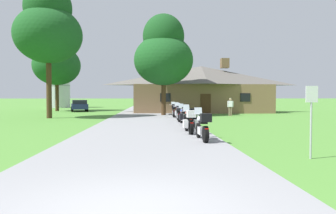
# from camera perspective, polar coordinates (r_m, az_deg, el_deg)

# --- Properties ---
(ground_plane) EXTENTS (500.00, 500.00, 0.00)m
(ground_plane) POSITION_cam_1_polar(r_m,az_deg,el_deg) (24.81, -3.70, -2.31)
(ground_plane) COLOR #4C8433
(asphalt_driveway) EXTENTS (6.40, 80.00, 0.06)m
(asphalt_driveway) POSITION_cam_1_polar(r_m,az_deg,el_deg) (22.82, -3.77, -2.60)
(asphalt_driveway) COLOR gray
(asphalt_driveway) RESTS_ON ground
(motorcycle_silver_nearest_to_camera) EXTENTS (0.66, 2.08, 1.30)m
(motorcycle_silver_nearest_to_camera) POSITION_cam_1_polar(r_m,az_deg,el_deg) (12.72, 6.28, -3.56)
(motorcycle_silver_nearest_to_camera) COLOR black
(motorcycle_silver_nearest_to_camera) RESTS_ON asphalt_driveway
(motorcycle_black_second_in_row) EXTENTS (0.76, 2.08, 1.30)m
(motorcycle_black_second_in_row) POSITION_cam_1_polar(r_m,az_deg,el_deg) (15.18, 3.92, -2.70)
(motorcycle_black_second_in_row) COLOR black
(motorcycle_black_second_in_row) RESTS_ON asphalt_driveway
(motorcycle_red_third_in_row) EXTENTS (0.74, 2.08, 1.30)m
(motorcycle_red_third_in_row) POSITION_cam_1_polar(r_m,az_deg,el_deg) (17.57, 3.81, -2.07)
(motorcycle_red_third_in_row) COLOR black
(motorcycle_red_third_in_row) RESTS_ON asphalt_driveway
(motorcycle_blue_fourth_in_row) EXTENTS (0.82, 2.08, 1.30)m
(motorcycle_blue_fourth_in_row) POSITION_cam_1_polar(r_m,az_deg,el_deg) (19.92, 2.92, -1.59)
(motorcycle_blue_fourth_in_row) COLOR black
(motorcycle_blue_fourth_in_row) RESTS_ON asphalt_driveway
(motorcycle_blue_fifth_in_row) EXTENTS (0.66, 2.08, 1.30)m
(motorcycle_blue_fifth_in_row) POSITION_cam_1_polar(r_m,az_deg,el_deg) (22.39, 1.95, -1.18)
(motorcycle_blue_fifth_in_row) COLOR black
(motorcycle_blue_fifth_in_row) RESTS_ON asphalt_driveway
(motorcycle_red_sixth_in_row) EXTENTS (0.84, 2.08, 1.30)m
(motorcycle_red_sixth_in_row) POSITION_cam_1_polar(r_m,az_deg,el_deg) (24.45, 1.99, -0.94)
(motorcycle_red_sixth_in_row) COLOR black
(motorcycle_red_sixth_in_row) RESTS_ON asphalt_driveway
(motorcycle_yellow_farthest_in_row) EXTENTS (0.66, 2.08, 1.30)m
(motorcycle_yellow_farthest_in_row) POSITION_cam_1_polar(r_m,az_deg,el_deg) (27.04, 1.05, -0.64)
(motorcycle_yellow_farthest_in_row) COLOR black
(motorcycle_yellow_farthest_in_row) RESTS_ON asphalt_driveway
(stone_lodge) EXTENTS (16.08, 6.40, 6.20)m
(stone_lodge) POSITION_cam_1_polar(r_m,az_deg,el_deg) (36.42, 6.03, 3.34)
(stone_lodge) COLOR brown
(stone_lodge) RESTS_ON ground
(bystander_white_shirt_near_lodge) EXTENTS (0.54, 0.29, 1.69)m
(bystander_white_shirt_near_lodge) POSITION_cam_1_polar(r_m,az_deg,el_deg) (29.95, 11.25, 0.21)
(bystander_white_shirt_near_lodge) COLOR #75664C
(bystander_white_shirt_near_lodge) RESTS_ON ground
(metal_signpost_roadside) EXTENTS (0.36, 0.06, 2.14)m
(metal_signpost_roadside) POSITION_cam_1_polar(r_m,az_deg,el_deg) (10.10, 24.55, -0.98)
(metal_signpost_roadside) COLOR #9EA0A5
(metal_signpost_roadside) RESTS_ON ground
(tree_by_lodge_front) EXTENTS (5.61, 5.61, 9.61)m
(tree_by_lodge_front) POSITION_cam_1_polar(r_m,az_deg,el_deg) (30.19, -0.81, 9.73)
(tree_by_lodge_front) COLOR #422D19
(tree_by_lodge_front) RESTS_ON ground
(tree_left_near) EXTENTS (5.57, 5.57, 11.29)m
(tree_left_near) POSITION_cam_1_polar(r_m,az_deg,el_deg) (28.82, -20.89, 13.39)
(tree_left_near) COLOR #422D19
(tree_left_near) RESTS_ON ground
(tree_left_far) EXTENTS (5.82, 5.82, 10.22)m
(tree_left_far) POSITION_cam_1_polar(r_m,az_deg,el_deg) (41.94, -19.54, 8.08)
(tree_left_far) COLOR #422D19
(tree_left_far) RESTS_ON ground
(metal_silo_distant) EXTENTS (3.47, 3.47, 8.01)m
(metal_silo_distant) POSITION_cam_1_polar(r_m,az_deg,el_deg) (54.09, -19.12, 4.14)
(metal_silo_distant) COLOR #B2B7BC
(metal_silo_distant) RESTS_ON ground
(parked_navy_suv_far_left) EXTENTS (3.00, 4.92, 1.40)m
(parked_navy_suv_far_left) POSITION_cam_1_polar(r_m,az_deg,el_deg) (39.85, -15.78, 0.34)
(parked_navy_suv_far_left) COLOR navy
(parked_navy_suv_far_left) RESTS_ON ground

